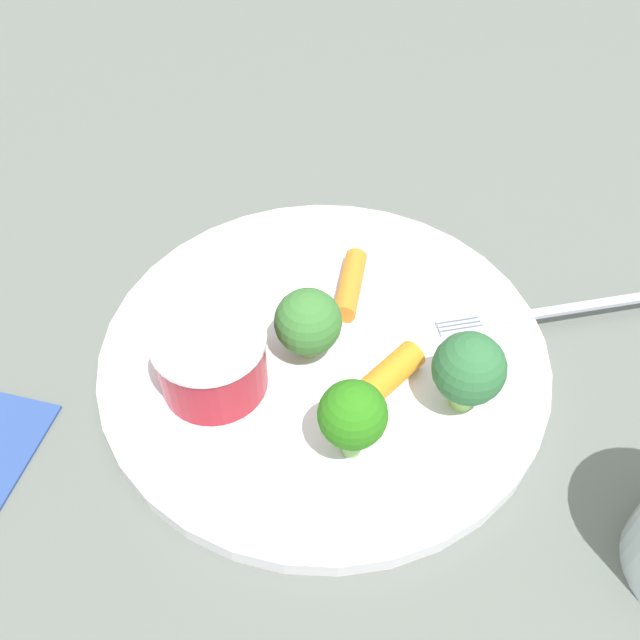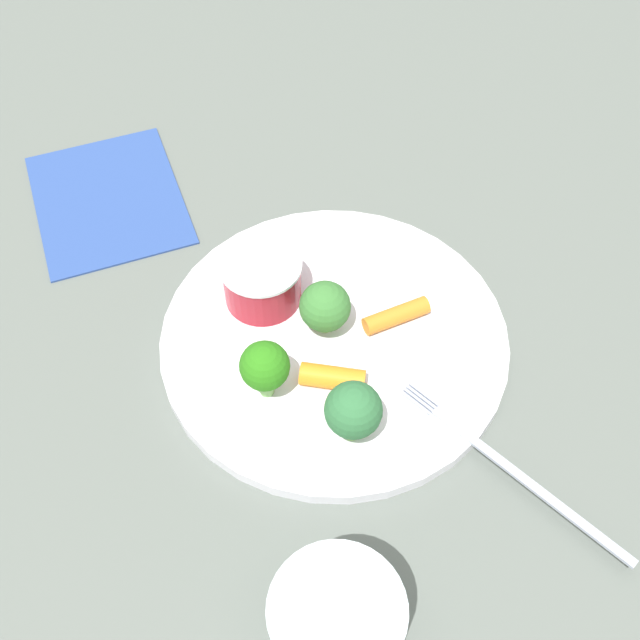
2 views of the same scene
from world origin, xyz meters
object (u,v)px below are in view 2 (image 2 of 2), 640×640
broccoli_floret_0 (325,307)px  carrot_stick_0 (332,377)px  broccoli_floret_1 (353,411)px  fork (508,467)px  broccoli_floret_2 (265,367)px  napkin (108,198)px  carrot_stick_1 (395,314)px  drinking_glass (336,629)px  sauce_cup (262,280)px  plate (334,339)px

broccoli_floret_0 → carrot_stick_0: bearing=-9.0°
broccoli_floret_1 → fork: broccoli_floret_1 is taller
broccoli_floret_1 → broccoli_floret_2: same height
broccoli_floret_1 → napkin: (-0.31, -0.15, -0.04)m
carrot_stick_1 → drinking_glass: drinking_glass is taller
napkin → sauce_cup: bearing=35.5°
plate → broccoli_floret_2: bearing=-59.0°
carrot_stick_0 → napkin: 0.30m
fork → broccoli_floret_0: bearing=-148.6°
sauce_cup → fork: sauce_cup is taller
sauce_cup → broccoli_floret_0: size_ratio=1.36×
carrot_stick_0 → carrot_stick_1: carrot_stick_0 is taller
broccoli_floret_1 → carrot_stick_0: broccoli_floret_1 is taller
sauce_cup → broccoli_floret_0: broccoli_floret_0 is taller
broccoli_floret_2 → broccoli_floret_0: bearing=128.8°
broccoli_floret_2 → carrot_stick_1: broccoli_floret_2 is taller
plate → broccoli_floret_0: 0.04m
broccoli_floret_0 → napkin: (-0.21, -0.16, -0.04)m
plate → drinking_glass: size_ratio=3.43×
broccoli_floret_1 → carrot_stick_1: (-0.09, 0.06, -0.02)m
broccoli_floret_1 → fork: bearing=60.8°
carrot_stick_0 → napkin: carrot_stick_0 is taller
carrot_stick_0 → plate: bearing=162.5°
broccoli_floret_1 → carrot_stick_1: broccoli_floret_1 is taller
napkin → drinking_glass: bearing=12.7°
broccoli_floret_2 → drinking_glass: drinking_glass is taller
carrot_stick_1 → drinking_glass: size_ratio=0.68×
carrot_stick_1 → napkin: carrot_stick_1 is taller
carrot_stick_0 → broccoli_floret_1: bearing=3.2°
broccoli_floret_0 → napkin: 0.26m
broccoli_floret_2 → carrot_stick_0: bearing=82.9°
broccoli_floret_2 → napkin: broccoli_floret_2 is taller
broccoli_floret_1 → broccoli_floret_2: size_ratio=1.00×
drinking_glass → napkin: size_ratio=0.48×
fork → napkin: fork is taller
broccoli_floret_2 → drinking_glass: (0.19, 0.00, -0.01)m
broccoli_floret_2 → carrot_stick_0: size_ratio=1.09×
carrot_stick_0 → napkin: size_ratio=0.29×
plate → broccoli_floret_0: (-0.01, -0.01, 0.03)m
broccoli_floret_0 → carrot_stick_0: size_ratio=0.99×
sauce_cup → broccoli_floret_2: broccoli_floret_2 is taller
broccoli_floret_0 → broccoli_floret_2: size_ratio=0.90×
broccoli_floret_2 → carrot_stick_0: broccoli_floret_2 is taller
fork → sauce_cup: bearing=-145.7°
broccoli_floret_2 → fork: size_ratio=0.31×
broccoli_floret_2 → fork: (0.11, 0.15, -0.03)m
plate → broccoli_floret_1: broccoli_floret_1 is taller
sauce_cup → napkin: sauce_cup is taller
broccoli_floret_2 → carrot_stick_1: size_ratio=0.97×
plate → carrot_stick_0: 0.05m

